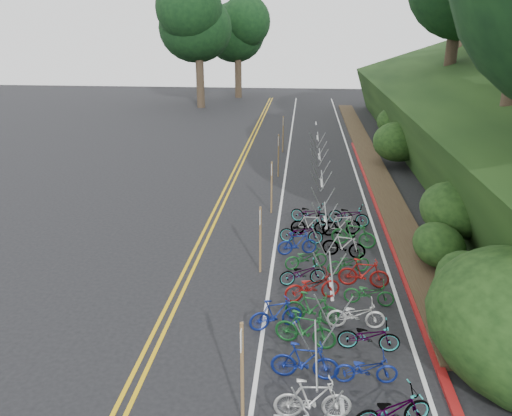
% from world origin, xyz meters
% --- Properties ---
extents(ground, '(120.00, 120.00, 0.00)m').
position_xyz_m(ground, '(0.00, 0.00, 0.00)').
color(ground, black).
rests_on(ground, ground).
extents(road_markings, '(7.47, 80.00, 0.01)m').
position_xyz_m(road_markings, '(0.63, 10.10, 0.00)').
color(road_markings, gold).
rests_on(road_markings, ground).
extents(red_curb, '(0.25, 28.00, 0.10)m').
position_xyz_m(red_curb, '(5.70, 12.00, 0.05)').
color(red_curb, maroon).
rests_on(red_curb, ground).
extents(embankment, '(14.30, 48.14, 9.11)m').
position_xyz_m(embankment, '(12.96, 19.04, 2.57)').
color(embankment, black).
rests_on(embankment, ground).
extents(bike_rack_front, '(1.12, 2.72, 1.12)m').
position_xyz_m(bike_rack_front, '(2.46, -1.05, 0.81)').
color(bike_rack_front, '#95979A').
rests_on(bike_rack_front, ground).
extents(bike_racks_rest, '(1.14, 23.00, 1.17)m').
position_xyz_m(bike_racks_rest, '(3.00, 13.00, 0.85)').
color(bike_racks_rest, '#95979A').
rests_on(bike_racks_rest, ground).
extents(signpost_near, '(0.08, 0.40, 2.60)m').
position_xyz_m(signpost_near, '(0.84, -2.25, 1.49)').
color(signpost_near, brown).
rests_on(signpost_near, ground).
extents(signposts_rest, '(0.08, 18.40, 2.50)m').
position_xyz_m(signposts_rest, '(0.60, 14.00, 1.43)').
color(signposts_rest, brown).
rests_on(signposts_rest, ground).
extents(bike_front, '(1.03, 1.68, 0.98)m').
position_xyz_m(bike_front, '(1.36, 1.50, 0.49)').
color(bike_front, navy).
rests_on(bike_front, ground).
extents(bike_valet, '(3.24, 14.57, 1.08)m').
position_xyz_m(bike_valet, '(3.10, 3.58, 0.48)').
color(bike_valet, '#9E9EA3').
rests_on(bike_valet, ground).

